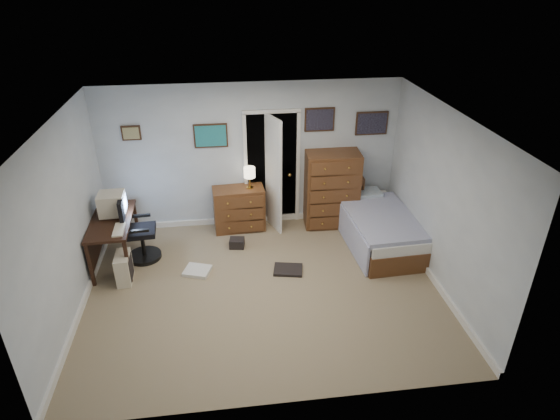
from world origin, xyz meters
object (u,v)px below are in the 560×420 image
(office_chair, at_px, (138,236))
(tall_dresser, at_px, (331,189))
(low_dresser, at_px, (239,209))
(computer_desk, at_px, (107,230))
(bed, at_px, (378,228))

(office_chair, relative_size, tall_dresser, 0.80)
(low_dresser, xyz_separation_m, tall_dresser, (1.61, -0.02, 0.29))
(low_dresser, height_order, tall_dresser, tall_dresser)
(computer_desk, distance_m, tall_dresser, 3.73)
(office_chair, distance_m, bed, 3.85)
(low_dresser, bearing_deg, tall_dresser, -4.69)
(computer_desk, xyz_separation_m, low_dresser, (2.04, 0.78, -0.19))
(low_dresser, distance_m, bed, 2.37)
(computer_desk, xyz_separation_m, tall_dresser, (3.65, 0.75, 0.10))
(computer_desk, relative_size, tall_dresser, 0.97)
(computer_desk, height_order, office_chair, office_chair)
(tall_dresser, distance_m, bed, 1.06)
(low_dresser, relative_size, tall_dresser, 0.64)
(office_chair, bearing_deg, computer_desk, -179.69)
(bed, bearing_deg, tall_dresser, 126.28)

